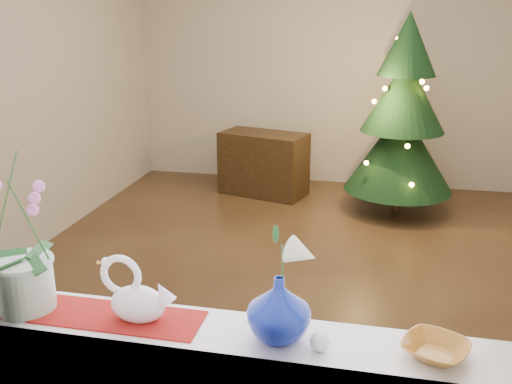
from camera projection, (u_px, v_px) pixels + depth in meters
ground at (301, 273)px, 4.38m from camera, size 5.00×5.00×0.00m
wall_back at (336, 64)px, 6.29m from camera, size 4.50×0.10×2.70m
wall_front at (192, 221)px, 1.64m from camera, size 4.50×0.10×2.70m
wall_left at (18, 88)px, 4.42m from camera, size 0.10×5.00×2.70m
windowsill at (209, 334)px, 1.90m from camera, size 2.20×0.26×0.04m
window_frame at (191, 98)px, 1.56m from camera, size 2.22×0.06×1.60m
runner at (103, 315)px, 1.97m from camera, size 0.70×0.20×0.01m
orchid_pot at (17, 226)px, 1.92m from camera, size 0.27×0.27×0.63m
swan at (137, 291)px, 1.91m from camera, size 0.29×0.21×0.22m
blue_vase at (279, 304)px, 1.80m from camera, size 0.25×0.25×0.25m
lily at (280, 241)px, 1.73m from camera, size 0.14×0.08×0.19m
paperweight at (320, 342)px, 1.76m from camera, size 0.08×0.08×0.06m
amber_dish at (435, 350)px, 1.73m from camera, size 0.22×0.22×0.04m
xmas_tree at (403, 115)px, 5.46m from camera, size 1.18×1.18×1.92m
side_table at (264, 164)px, 6.16m from camera, size 0.99×0.68×0.68m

